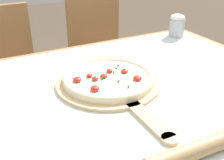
% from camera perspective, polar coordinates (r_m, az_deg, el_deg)
% --- Properties ---
extents(dining_table, '(1.32, 1.00, 0.73)m').
position_cam_1_polar(dining_table, '(1.08, 3.21, -6.11)').
color(dining_table, '#A87F51').
rests_on(dining_table, ground_plane).
extents(towel_cloth, '(1.24, 0.92, 0.00)m').
position_cam_1_polar(towel_cloth, '(1.03, 3.35, -1.46)').
color(towel_cloth, silver).
rests_on(towel_cloth, dining_table).
extents(pizza_peel, '(0.39, 0.58, 0.01)m').
position_cam_1_polar(pizza_peel, '(1.02, -0.24, -0.98)').
color(pizza_peel, '#D6B784').
rests_on(pizza_peel, towel_cloth).
extents(pizza, '(0.33, 0.33, 0.04)m').
position_cam_1_polar(pizza, '(1.03, -0.78, 0.42)').
color(pizza, beige).
rests_on(pizza, pizza_peel).
extents(rolling_pin, '(0.39, 0.06, 0.04)m').
position_cam_1_polar(rolling_pin, '(0.74, 17.25, -13.19)').
color(rolling_pin, tan).
rests_on(rolling_pin, towel_cloth).
extents(chair_left, '(0.42, 0.42, 0.87)m').
position_cam_1_polar(chair_left, '(1.82, -20.53, 1.88)').
color(chair_left, '#A37547').
rests_on(chair_left, ground_plane).
extents(chair_right, '(0.41, 0.41, 0.87)m').
position_cam_1_polar(chair_right, '(1.96, -2.50, 5.55)').
color(chair_right, '#A37547').
rests_on(chair_right, ground_plane).
extents(flour_cup, '(0.08, 0.08, 0.12)m').
position_cam_1_polar(flour_cup, '(1.58, 13.03, 10.82)').
color(flour_cup, '#B2B7BC').
rests_on(flour_cup, towel_cloth).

